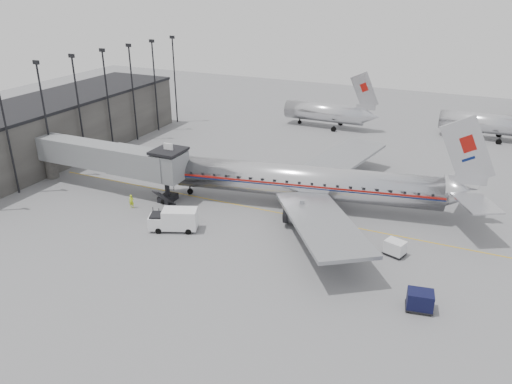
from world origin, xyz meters
TOP-DOWN VIEW (x-y plane):
  - ground at (0.00, 0.00)m, footprint 160.00×160.00m
  - terminal at (-34.00, 10.00)m, footprint 12.00×46.00m
  - apron_line at (3.00, 6.00)m, footprint 60.00×0.15m
  - jet_bridge at (-16.66, 3.67)m, footprint 21.00×6.20m
  - floodlight_masts at (-27.50, 13.00)m, footprint 0.90×42.25m
  - distant_aircraft_near at (-1.79, 42.00)m, footprint 16.39×3.20m
  - distant_aircraft_mid at (24.21, 46.00)m, footprint 16.39×3.20m
  - airliner at (6.75, 9.14)m, footprint 37.74×34.67m
  - service_van at (-4.47, -2.43)m, footprint 5.39×3.67m
  - baggage_cart_navy at (21.00, -5.90)m, footprint 2.38×1.96m
  - baggage_cart_white at (17.63, 2.00)m, footprint 2.27×1.99m
  - ramp_worker at (-12.00, 0.21)m, footprint 0.67×0.53m

SIDE VIEW (x-z plane):
  - ground at x=0.00m, z-range 0.00..0.00m
  - apron_line at x=3.00m, z-range 0.00..0.01m
  - baggage_cart_white at x=17.63m, z-range 0.05..1.54m
  - ramp_worker at x=-12.00m, z-range 0.00..1.60m
  - baggage_cart_navy at x=21.00m, z-range 0.05..1.73m
  - service_van at x=-4.47m, z-range 0.06..2.43m
  - distant_aircraft_near at x=-1.79m, z-range -2.40..7.86m
  - distant_aircraft_mid at x=24.21m, z-range -2.40..7.86m
  - airliner at x=6.75m, z-range -2.99..9.04m
  - terminal at x=-34.00m, z-range 0.00..8.00m
  - jet_bridge at x=-16.66m, z-range 0.63..7.73m
  - floodlight_masts at x=-27.50m, z-range 0.74..15.99m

